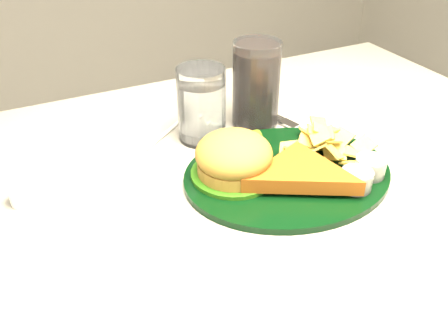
# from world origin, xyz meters

# --- Properties ---
(dinner_plate) EXTENTS (0.34, 0.29, 0.07)m
(dinner_plate) POSITION_xyz_m (0.08, -0.03, 0.79)
(dinner_plate) COLOR black
(dinner_plate) RESTS_ON table
(water_glass) EXTENTS (0.10, 0.10, 0.13)m
(water_glass) POSITION_xyz_m (0.02, 0.14, 0.81)
(water_glass) COLOR silver
(water_glass) RESTS_ON table
(cola_glass) EXTENTS (0.08, 0.08, 0.15)m
(cola_glass) POSITION_xyz_m (0.12, 0.15, 0.83)
(cola_glass) COLOR black
(cola_glass) RESTS_ON table
(fork_napkin) EXTENTS (0.15, 0.17, 0.01)m
(fork_napkin) POSITION_xyz_m (0.17, 0.04, 0.76)
(fork_napkin) COLOR white
(fork_napkin) RESTS_ON table
(ramekin) EXTENTS (0.04, 0.04, 0.03)m
(ramekin) POSITION_xyz_m (-0.28, 0.08, 0.76)
(ramekin) COLOR white
(ramekin) RESTS_ON table
(wrapped_straw) EXTENTS (0.19, 0.16, 0.01)m
(wrapped_straw) POSITION_xyz_m (-0.01, 0.20, 0.75)
(wrapped_straw) COLOR silver
(wrapped_straw) RESTS_ON table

